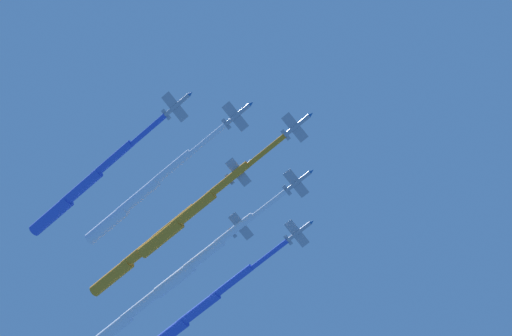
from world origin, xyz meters
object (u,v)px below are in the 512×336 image
(jet_port_mid, at_px, (142,251))
(jet_starboard_outer, at_px, (142,305))
(jet_starboard_inner, at_px, (138,198))
(jet_lead, at_px, (193,211))
(jet_port_outer, at_px, (81,189))
(jet_port_inner, at_px, (204,255))
(jet_starboard_mid, at_px, (198,310))

(jet_port_mid, height_order, jet_starboard_outer, jet_port_mid)
(jet_port_mid, bearing_deg, jet_starboard_inner, -31.17)
(jet_starboard_outer, bearing_deg, jet_port_mid, -27.56)
(jet_lead, height_order, jet_port_outer, jet_lead)
(jet_port_outer, bearing_deg, jet_port_inner, 91.21)
(jet_starboard_mid, height_order, jet_starboard_outer, jet_starboard_mid)
(jet_port_inner, xyz_separation_m, jet_port_mid, (-8.34, -15.80, 0.86))
(jet_port_inner, height_order, jet_starboard_inner, jet_starboard_inner)
(jet_port_mid, distance_m, jet_starboard_outer, 17.74)
(jet_port_inner, bearing_deg, jet_starboard_inner, -75.96)
(jet_starboard_inner, bearing_deg, jet_port_mid, 148.83)
(jet_port_mid, bearing_deg, jet_port_inner, 62.18)
(jet_lead, bearing_deg, jet_starboard_mid, 148.60)
(jet_lead, distance_m, jet_port_outer, 31.37)
(jet_port_inner, distance_m, jet_starboard_mid, 19.50)
(jet_port_mid, relative_size, jet_starboard_outer, 0.95)
(jet_lead, xyz_separation_m, jet_starboard_inner, (-4.53, -14.98, 0.39))
(jet_lead, height_order, jet_port_mid, jet_port_mid)
(jet_lead, relative_size, jet_port_outer, 1.04)
(jet_starboard_mid, bearing_deg, jet_port_outer, -68.43)
(jet_port_outer, distance_m, jet_starboard_outer, 40.35)
(jet_starboard_inner, bearing_deg, jet_starboard_outer, 150.68)
(jet_port_inner, xyz_separation_m, jet_port_outer, (0.83, -39.37, -0.18))
(jet_port_inner, xyz_separation_m, jet_starboard_mid, (-17.82, 7.81, 1.32))
(jet_starboard_inner, distance_m, jet_starboard_mid, 40.28)
(jet_lead, xyz_separation_m, jet_starboard_mid, (-28.50, 17.39, 1.10))
(jet_port_outer, bearing_deg, jet_lead, 71.71)
(jet_port_inner, distance_m, jet_port_outer, 39.38)
(jet_lead, height_order, jet_starboard_mid, jet_starboard_mid)
(jet_starboard_inner, distance_m, jet_port_mid, 16.92)
(jet_port_mid, relative_size, jet_port_outer, 1.03)
(jet_port_mid, bearing_deg, jet_starboard_outer, 152.44)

